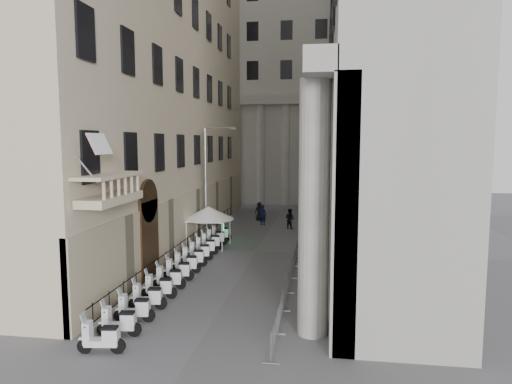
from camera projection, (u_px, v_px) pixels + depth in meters
left_building at (162, 15)px, 33.81m from camera, size 5.00×36.00×34.00m
far_building at (289, 84)px, 58.48m from camera, size 22.00×10.00×30.00m
iron_fence at (192, 253)px, 31.29m from camera, size 0.30×28.00×1.40m
blue_awning at (318, 234)px, 37.91m from camera, size 1.60×3.00×3.00m
flag at (107, 331)px, 18.47m from camera, size 1.00×1.40×8.20m
scooter_0 at (102, 353)px, 16.52m from camera, size 1.46×0.74×1.50m
scooter_1 at (120, 336)px, 17.96m from camera, size 1.46×0.74×1.50m
scooter_2 at (135, 322)px, 19.40m from camera, size 1.46×0.74×1.50m
scooter_3 at (148, 309)px, 20.84m from camera, size 1.46×0.74×1.50m
scooter_4 at (160, 298)px, 22.28m from camera, size 1.46×0.74×1.50m
scooter_5 at (170, 289)px, 23.72m from camera, size 1.46×0.74×1.50m
scooter_6 at (179, 280)px, 25.16m from camera, size 1.46×0.74×1.50m
scooter_7 at (187, 273)px, 26.61m from camera, size 1.46×0.74×1.50m
scooter_8 at (194, 266)px, 28.05m from camera, size 1.46×0.74×1.50m
scooter_9 at (200, 260)px, 29.49m from camera, size 1.46×0.74×1.50m
scooter_10 at (206, 255)px, 30.93m from camera, size 1.46×0.74×1.50m
scooter_11 at (211, 249)px, 32.37m from camera, size 1.46×0.74×1.50m
scooter_12 at (216, 245)px, 33.81m from camera, size 1.46×0.74×1.50m
scooter_13 at (221, 241)px, 35.25m from camera, size 1.46×0.74×1.50m
barrier_0 at (275, 349)px, 16.88m from camera, size 0.60×2.40×1.10m
barrier_1 at (281, 322)px, 19.34m from camera, size 0.60×2.40×1.10m
barrier_2 at (286, 302)px, 21.79m from camera, size 0.60×2.40×1.10m
barrier_3 at (290, 286)px, 24.25m from camera, size 0.60×2.40×1.10m
barrier_4 at (293, 272)px, 26.71m from camera, size 0.60×2.40×1.10m
barrier_5 at (296, 261)px, 29.17m from camera, size 0.60×2.40×1.10m
barrier_6 at (298, 252)px, 31.62m from camera, size 0.60×2.40×1.10m
security_tent at (209, 213)px, 32.88m from camera, size 3.66×3.66×2.97m
street_lamp at (209, 174)px, 34.03m from camera, size 2.71×1.11×8.68m
info_kiosk at (222, 230)px, 34.30m from camera, size 0.45×0.98×1.99m
pedestrian_a at (263, 215)px, 41.74m from camera, size 0.80×0.67×1.89m
pedestrian_b at (290, 219)px, 39.93m from camera, size 1.09×1.01×1.79m
pedestrian_c at (259, 211)px, 44.07m from camera, size 0.96×0.70×1.81m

